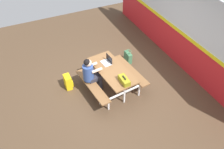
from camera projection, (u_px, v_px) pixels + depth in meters
ground_plane at (110, 86)px, 7.18m from camera, size 10.00×10.00×0.02m
accent_backdrop at (186, 31)px, 7.15m from camera, size 8.00×0.14×2.60m
picnic_table_main at (112, 74)px, 6.70m from camera, size 1.73×1.71×0.74m
student_nearer at (91, 73)px, 6.53m from camera, size 0.39×0.54×1.21m
laptop_silver at (107, 61)px, 6.78m from camera, size 0.34×0.25×0.22m
toolbox_grey at (124, 80)px, 6.15m from camera, size 0.40×0.18×0.18m
backpack_dark at (68, 82)px, 6.97m from camera, size 0.30×0.22×0.44m
tote_bag_bright at (128, 57)px, 7.92m from camera, size 0.34×0.21×0.43m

